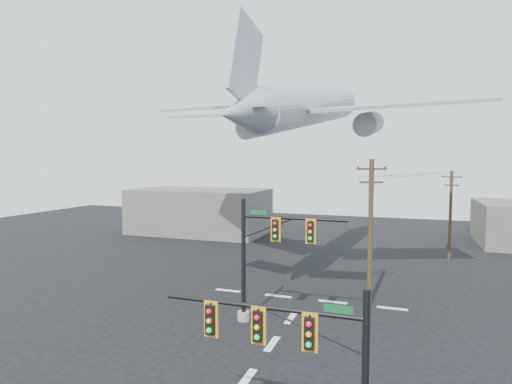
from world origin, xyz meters
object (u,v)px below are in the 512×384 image
at_px(signal_mast_near, 309,371).
at_px(airliner, 308,107).
at_px(utility_pole_b, 450,214).
at_px(utility_pole_a, 370,230).
at_px(signal_mast_far, 264,258).

xyz_separation_m(signal_mast_near, airliner, (-5.26, 23.59, 10.90)).
bearing_deg(signal_mast_near, utility_pole_b, 78.34).
bearing_deg(utility_pole_a, airliner, 117.67).
distance_m(utility_pole_a, airliner, 12.50).
bearing_deg(signal_mast_far, utility_pole_b, 60.55).
bearing_deg(signal_mast_far, airliner, 89.61).
bearing_deg(utility_pole_a, signal_mast_far, -151.48).
height_order(signal_mast_near, airliner, airliner).
height_order(signal_mast_near, utility_pole_a, utility_pole_a).
height_order(utility_pole_a, utility_pole_b, utility_pole_a).
bearing_deg(signal_mast_near, signal_mast_far, 114.23).
bearing_deg(utility_pole_b, utility_pole_a, -95.60).
relative_size(signal_mast_far, utility_pole_b, 0.86).
distance_m(signal_mast_far, utility_pole_a, 8.11).
bearing_deg(signal_mast_near, airliner, 102.56).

